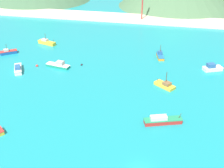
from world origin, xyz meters
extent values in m
cube|color=teal|center=(0.00, 30.00, -0.25)|extent=(260.00, 280.00, 0.50)
cube|color=silver|center=(19.74, 53.69, 0.56)|extent=(7.46, 5.48, 1.12)
cube|color=white|center=(19.74, 53.69, 1.22)|extent=(7.61, 5.59, 0.20)
cube|color=#28568C|center=(18.96, 53.35, 2.01)|extent=(3.43, 3.17, 1.38)
cube|color=orange|center=(0.23, 61.21, 0.51)|extent=(3.66, 7.27, 1.02)
cube|color=#1E669E|center=(0.23, 61.21, 1.12)|extent=(3.73, 7.41, 0.20)
cube|color=#28568C|center=(0.04, 62.05, 1.84)|extent=(2.01, 2.06, 1.24)
cylinder|color=#4C3823|center=(0.12, 61.71, 3.88)|extent=(0.18, 0.18, 2.85)
cube|color=#198466|center=(-36.69, 43.96, 0.44)|extent=(9.36, 4.13, 0.88)
cube|color=white|center=(-36.69, 43.96, 0.98)|extent=(9.54, 4.21, 0.20)
cube|color=#B2ADA3|center=(-35.57, 43.76, 1.83)|extent=(2.96, 2.36, 1.51)
cube|color=#14478C|center=(-61.77, 51.57, 0.59)|extent=(6.68, 5.85, 1.18)
cube|color=red|center=(-61.77, 51.57, 1.28)|extent=(6.81, 5.96, 0.20)
cube|color=#B2ADA3|center=(-62.44, 51.06, 1.81)|extent=(2.54, 2.49, 0.85)
cylinder|color=#4C3823|center=(-62.14, 51.29, 3.38)|extent=(0.14, 0.14, 2.30)
cube|color=silver|center=(-49.63, 37.74, 0.60)|extent=(6.00, 8.13, 1.20)
cube|color=white|center=(-49.63, 37.74, 1.30)|extent=(6.12, 8.29, 0.20)
cube|color=#28568C|center=(-49.14, 36.87, 1.93)|extent=(3.09, 3.58, 1.05)
cube|color=gold|center=(-50.87, 65.37, 0.63)|extent=(8.96, 4.65, 1.26)
cube|color=gold|center=(-50.87, 65.37, 1.36)|extent=(9.14, 4.74, 0.20)
cube|color=#B2ADA3|center=(-51.91, 65.70, 1.92)|extent=(3.25, 2.41, 0.92)
cylinder|color=#4C3823|center=(-47.13, 64.21, 2.15)|extent=(0.72, 0.33, 1.70)
cylinder|color=#4C3823|center=(-51.36, 65.52, 3.65)|extent=(0.17, 0.17, 2.53)
cube|color=gold|center=(3.18, 37.37, 0.40)|extent=(7.18, 6.31, 0.81)
cube|color=gold|center=(3.18, 37.37, 0.91)|extent=(7.33, 6.44, 0.20)
cube|color=brown|center=(3.87, 36.87, 1.51)|extent=(3.13, 3.10, 1.02)
cylinder|color=#4C3823|center=(0.71, 39.16, 1.37)|extent=(0.47, 0.39, 1.10)
cylinder|color=#4C3823|center=(3.50, 37.14, 3.80)|extent=(0.20, 0.20, 3.57)
cube|color=red|center=(3.71, 17.60, 0.57)|extent=(10.11, 5.38, 1.13)
cube|color=#238C5B|center=(3.71, 17.60, 1.23)|extent=(10.31, 5.48, 0.20)
cube|color=beige|center=(2.54, 17.19, 1.84)|extent=(4.69, 3.03, 1.01)
cylinder|color=#4C3823|center=(7.93, 19.06, 1.93)|extent=(0.66, 0.33, 1.53)
sphere|color=#232328|center=(-28.53, 47.41, 0.15)|extent=(0.88, 0.88, 0.88)
sphere|color=red|center=(-44.75, 42.83, 0.17)|extent=(0.99, 0.99, 0.99)
cube|color=beige|center=(0.00, 114.14, 0.60)|extent=(247.00, 17.72, 1.20)
cylinder|color=#B7332D|center=(-13.57, 111.82, 11.57)|extent=(0.76, 0.76, 23.14)
camera|label=1|loc=(3.06, -41.63, 43.93)|focal=43.44mm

